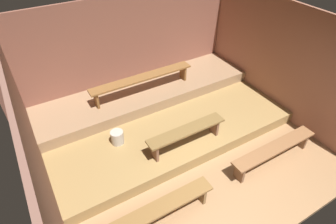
{
  "coord_description": "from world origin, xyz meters",
  "views": [
    {
      "loc": [
        -2.31,
        -1.37,
        4.11
      ],
      "look_at": [
        0.03,
        2.57,
        0.44
      ],
      "focal_mm": 30.02,
      "sensor_mm": 36.0,
      "label": 1
    }
  ],
  "objects_px": {
    "bench_floor_right": "(274,150)",
    "bench_lower_center": "(186,133)",
    "bench_floor_left": "(158,211)",
    "pail_lower": "(117,137)",
    "bench_middle_center": "(142,79)"
  },
  "relations": [
    {
      "from": "bench_floor_right",
      "to": "bench_lower_center",
      "type": "relative_size",
      "value": 1.19
    },
    {
      "from": "bench_floor_left",
      "to": "pail_lower",
      "type": "distance_m",
      "value": 1.73
    },
    {
      "from": "bench_lower_center",
      "to": "pail_lower",
      "type": "distance_m",
      "value": 1.33
    },
    {
      "from": "bench_floor_left",
      "to": "bench_middle_center",
      "type": "xyz_separation_m",
      "value": [
        1.13,
        2.71,
        0.5
      ]
    },
    {
      "from": "bench_floor_right",
      "to": "bench_lower_center",
      "type": "bearing_deg",
      "value": 142.21
    },
    {
      "from": "bench_floor_right",
      "to": "pail_lower",
      "type": "bearing_deg",
      "value": 144.13
    },
    {
      "from": "bench_lower_center",
      "to": "pail_lower",
      "type": "relative_size",
      "value": 5.93
    },
    {
      "from": "bench_lower_center",
      "to": "bench_middle_center",
      "type": "relative_size",
      "value": 0.66
    },
    {
      "from": "bench_floor_left",
      "to": "bench_lower_center",
      "type": "height_order",
      "value": "bench_lower_center"
    },
    {
      "from": "bench_floor_right",
      "to": "bench_middle_center",
      "type": "relative_size",
      "value": 0.79
    },
    {
      "from": "bench_floor_left",
      "to": "bench_lower_center",
      "type": "xyz_separation_m",
      "value": [
        1.18,
        1.01,
        0.24
      ]
    },
    {
      "from": "bench_lower_center",
      "to": "bench_middle_center",
      "type": "bearing_deg",
      "value": 91.5
    },
    {
      "from": "bench_middle_center",
      "to": "pail_lower",
      "type": "xyz_separation_m",
      "value": [
        -1.05,
        -0.98,
        -0.44
      ]
    },
    {
      "from": "bench_floor_right",
      "to": "bench_lower_center",
      "type": "xyz_separation_m",
      "value": [
        -1.3,
        1.01,
        0.24
      ]
    },
    {
      "from": "bench_floor_right",
      "to": "bench_floor_left",
      "type": "bearing_deg",
      "value": 180.0
    }
  ]
}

